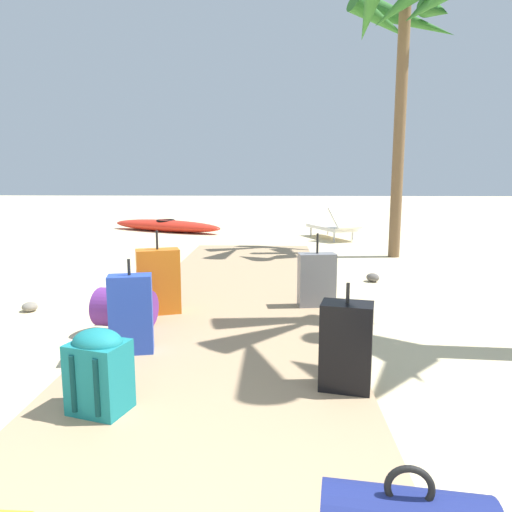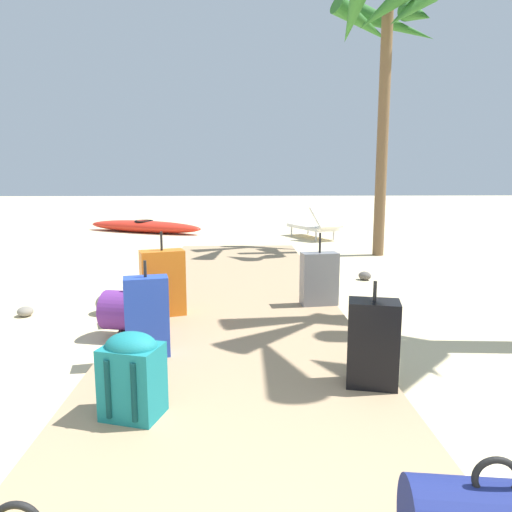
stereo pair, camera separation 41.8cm
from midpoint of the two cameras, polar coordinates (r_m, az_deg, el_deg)
name	(u,v)px [view 2 (the right image)]	position (r m, az deg, el deg)	size (l,w,h in m)	color
ground_plane	(237,340)	(4.49, -4.92, -9.87)	(60.00, 60.00, 0.00)	beige
boardwalk	(238,309)	(5.33, -4.45, -6.25)	(2.18, 8.98, 0.08)	tan
suitcase_grey	(319,279)	(5.29, 5.23, -2.70)	(0.42, 0.24, 0.80)	slate
suitcase_black	(373,343)	(3.33, 10.10, -10.17)	(0.38, 0.29, 0.72)	black
suitcase_blue	(147,317)	(3.94, -15.77, -6.92)	(0.37, 0.25, 0.76)	#2847B7
suitcase_orange	(163,283)	(5.00, -13.32, -3.12)	(0.48, 0.35, 0.86)	orange
duffel_bag_purple	(132,311)	(4.64, -16.94, -6.21)	(0.59, 0.47, 0.47)	#6B2D84
backpack_teal	(132,373)	(3.04, -18.38, -13.00)	(0.39, 0.34, 0.51)	#197A7F
palm_tree_far_right	(386,36)	(9.58, 13.78, 23.89)	(2.09, 2.08, 4.73)	brown
lounge_chair	(315,225)	(11.44, 6.00, 3.71)	(1.17, 1.67, 0.77)	white
kayak	(144,226)	(13.00, -13.98, 3.41)	(3.35, 2.05, 0.31)	red
rock_left_mid	(25,311)	(5.82, -27.49, -5.85)	(0.17, 0.16, 0.10)	gray
rock_right_mid	(365,276)	(7.04, 11.08, -2.32)	(0.19, 0.16, 0.12)	#5B5651
rock_left_far	(110,303)	(5.56, -18.99, -5.32)	(0.31, 0.29, 0.22)	gray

